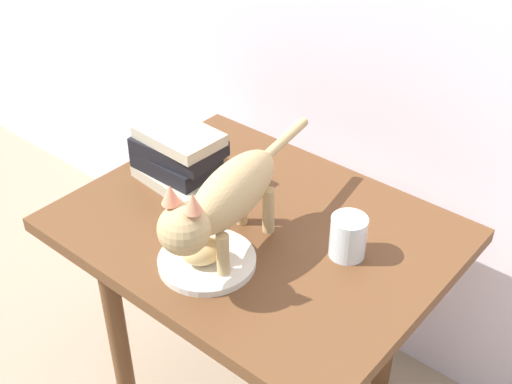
{
  "coord_description": "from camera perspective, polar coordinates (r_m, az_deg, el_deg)",
  "views": [
    {
      "loc": [
        0.68,
        -0.82,
        1.41
      ],
      "look_at": [
        0.0,
        0.0,
        0.66
      ],
      "focal_mm": 46.57,
      "sensor_mm": 36.0,
      "label": 1
    }
  ],
  "objects": [
    {
      "name": "plate",
      "position": [
        1.25,
        -4.22,
        -5.9
      ],
      "size": [
        0.19,
        0.19,
        0.01
      ],
      "primitive_type": "cylinder",
      "color": "silver",
      "rests_on": "side_table"
    },
    {
      "name": "cat",
      "position": [
        1.19,
        -2.74,
        -0.65
      ],
      "size": [
        0.14,
        0.48,
        0.23
      ],
      "color": "tan",
      "rests_on": "side_table"
    },
    {
      "name": "candle_jar",
      "position": [
        1.26,
        7.9,
        -3.99
      ],
      "size": [
        0.07,
        0.07,
        0.08
      ],
      "color": "silver",
      "rests_on": "side_table"
    },
    {
      "name": "bread_roll",
      "position": [
        1.23,
        -4.58,
        -5.07
      ],
      "size": [
        0.09,
        0.1,
        0.05
      ],
      "primitive_type": "ellipsoid",
      "rotation": [
        0.0,
        0.0,
        1.02
      ],
      "color": "#E0BC7A",
      "rests_on": "plate"
    },
    {
      "name": "side_table",
      "position": [
        1.4,
        0.0,
        -5.53
      ],
      "size": [
        0.76,
        0.59,
        0.58
      ],
      "color": "brown",
      "rests_on": "ground"
    },
    {
      "name": "book_stack",
      "position": [
        1.45,
        -6.67,
        3.05
      ],
      "size": [
        0.21,
        0.15,
        0.13
      ],
      "color": "#BCB299",
      "rests_on": "side_table"
    }
  ]
}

